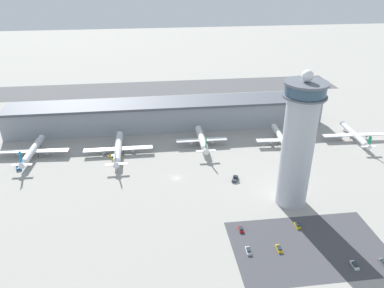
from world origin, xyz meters
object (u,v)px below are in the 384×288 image
(service_truck_baggage, at_px, (19,166))
(car_yellow_taxi, at_px, (248,251))
(airplane_gate_bravo, at_px, (32,151))
(car_blue_compact, at_px, (355,265))
(airplane_gate_charlie, at_px, (118,149))
(airplane_gate_echo, at_px, (282,140))
(control_tower, at_px, (298,143))
(service_truck_catering, at_px, (235,179))
(airplane_gate_foxtrot, at_px, (354,135))
(service_truck_fuel, at_px, (113,157))
(airplane_gate_delta, at_px, (202,139))
(car_red_hatchback, at_px, (297,225))
(car_white_wagon, at_px, (241,229))
(car_grey_coupe, at_px, (383,262))
(car_green_van, at_px, (279,249))

(service_truck_baggage, relative_size, car_yellow_taxi, 1.60)
(airplane_gate_bravo, bearing_deg, car_blue_compact, -36.61)
(airplane_gate_charlie, xyz_separation_m, airplane_gate_echo, (102.90, -1.61, 0.36))
(control_tower, bearing_deg, service_truck_catering, 133.94)
(airplane_gate_bravo, bearing_deg, airplane_gate_foxtrot, -0.54)
(service_truck_fuel, distance_m, service_truck_baggage, 53.14)
(airplane_gate_delta, bearing_deg, airplane_gate_echo, -7.58)
(airplane_gate_bravo, distance_m, service_truck_baggage, 13.94)
(service_truck_fuel, bearing_deg, service_truck_catering, -26.05)
(car_yellow_taxi, xyz_separation_m, car_red_hatchback, (25.94, 12.95, 0.01))
(airplane_gate_bravo, height_order, service_truck_fuel, airplane_gate_bravo)
(car_white_wagon, distance_m, car_red_hatchback, 25.67)
(airplane_gate_bravo, bearing_deg, service_truck_catering, -19.62)
(airplane_gate_delta, bearing_deg, control_tower, -62.74)
(airplane_gate_charlie, relative_size, car_red_hatchback, 10.15)
(airplane_gate_delta, height_order, car_white_wagon, airplane_gate_delta)
(airplane_gate_delta, xyz_separation_m, service_truck_catering, (11.78, -43.00, -3.79))
(control_tower, xyz_separation_m, car_red_hatchback, (-3.61, -18.87, -31.64))
(service_truck_fuel, relative_size, car_blue_compact, 1.70)
(car_white_wagon, relative_size, car_grey_coupe, 0.96)
(airplane_gate_charlie, relative_size, airplane_gate_echo, 0.95)
(car_yellow_taxi, bearing_deg, car_grey_coupe, -14.36)
(airplane_gate_bravo, xyz_separation_m, service_truck_fuel, (47.82, -8.17, -3.40))
(service_truck_fuel, height_order, service_truck_baggage, service_truck_baggage)
(airplane_gate_charlie, bearing_deg, car_blue_compact, -47.86)
(airplane_gate_echo, relative_size, service_truck_catering, 7.23)
(airplane_gate_delta, relative_size, airplane_gate_echo, 0.79)
(control_tower, relative_size, service_truck_catering, 10.82)
(airplane_gate_charlie, relative_size, car_white_wagon, 9.88)
(control_tower, bearing_deg, service_truck_fuel, 147.96)
(service_truck_catering, relative_size, service_truck_baggage, 0.82)
(airplane_gate_delta, height_order, service_truck_baggage, airplane_gate_delta)
(control_tower, distance_m, car_grey_coupe, 58.92)
(airplane_gate_charlie, xyz_separation_m, car_green_van, (69.57, -93.16, -3.56))
(service_truck_baggage, distance_m, car_white_wagon, 132.80)
(airplane_gate_bravo, distance_m, car_grey_coupe, 192.37)
(car_red_hatchback, height_order, car_blue_compact, car_red_hatchback)
(service_truck_fuel, bearing_deg, airplane_gate_foxtrot, 2.29)
(car_yellow_taxi, height_order, car_grey_coupe, car_yellow_taxi)
(car_yellow_taxi, bearing_deg, service_truck_fuel, 124.27)
(airplane_gate_delta, xyz_separation_m, car_white_wagon, (4.81, -84.31, -4.05))
(service_truck_fuel, bearing_deg, control_tower, -32.04)
(airplane_gate_bravo, xyz_separation_m, car_white_wagon, (107.87, -82.24, -3.76))
(control_tower, bearing_deg, car_green_van, -117.50)
(control_tower, distance_m, service_truck_catering, 44.92)
(car_white_wagon, relative_size, car_red_hatchback, 1.03)
(control_tower, xyz_separation_m, car_blue_compact, (9.42, -44.83, -31.70))
(service_truck_fuel, distance_m, car_white_wagon, 95.36)
(airplane_gate_echo, relative_size, service_truck_fuel, 5.43)
(car_red_hatchback, relative_size, car_blue_compact, 0.87)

